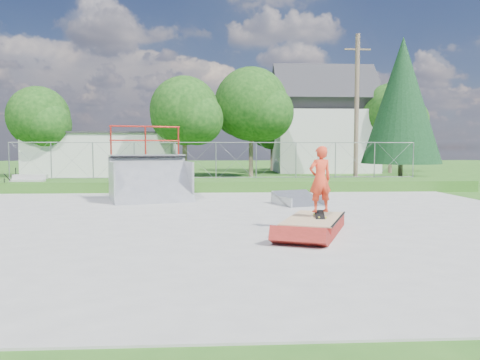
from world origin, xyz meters
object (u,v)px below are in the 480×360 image
object	(u,v)px
quarter_pipe	(151,163)
skater	(320,182)
grind_box	(314,225)
flat_bank_ramp	(299,199)

from	to	relation	value
quarter_pipe	skater	size ratio (longest dim) A/B	1.82
grind_box	skater	bearing A→B (deg)	59.81
flat_bank_ramp	quarter_pipe	bearing A→B (deg)	144.33
quarter_pipe	flat_bank_ramp	xyz separation A→B (m)	(5.35, -1.53, -1.23)
skater	quarter_pipe	bearing A→B (deg)	-68.22
quarter_pipe	skater	world-z (taller)	quarter_pipe
grind_box	quarter_pipe	world-z (taller)	quarter_pipe
grind_box	flat_bank_ramp	size ratio (longest dim) A/B	1.77
quarter_pipe	flat_bank_ramp	size ratio (longest dim) A/B	1.89
flat_bank_ramp	skater	size ratio (longest dim) A/B	0.96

